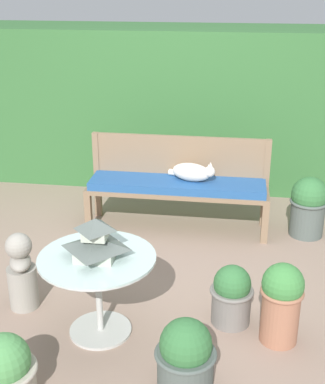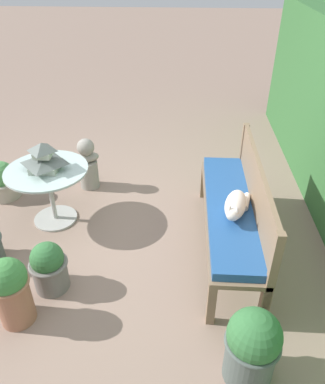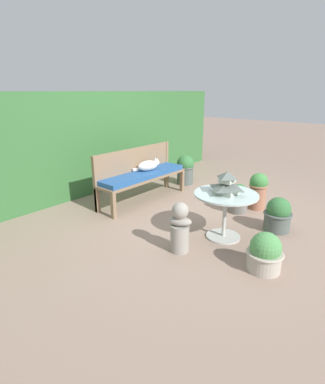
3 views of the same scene
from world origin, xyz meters
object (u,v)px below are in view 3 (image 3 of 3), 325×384
(potted_plant_table_near, at_px, (185,169))
(potted_plant_path_edge, at_px, (258,190))
(potted_plant_bench_left, at_px, (278,215))
(garden_bust, at_px, (180,228))
(potted_plant_hedge_corner, at_px, (265,253))
(garden_bench, at_px, (143,177))
(patio_table, at_px, (225,203))
(cat, at_px, (148,166))
(potted_plant_patio_mid, at_px, (239,198))
(pagoda_birdhouse, at_px, (227,184))

(potted_plant_table_near, bearing_deg, potted_plant_path_edge, -101.76)
(potted_plant_bench_left, bearing_deg, garden_bust, 152.61)
(garden_bust, relative_size, potted_plant_path_edge, 1.04)
(potted_plant_path_edge, distance_m, potted_plant_hedge_corner, 1.74)
(potted_plant_path_edge, distance_m, potted_plant_table_near, 1.65)
(garden_bench, height_order, potted_plant_hedge_corner, garden_bench)
(patio_table, relative_size, potted_plant_path_edge, 1.36)
(cat, distance_m, patio_table, 1.75)
(garden_bench, bearing_deg, garden_bust, -122.98)
(potted_plant_table_near, bearing_deg, patio_table, -131.87)
(garden_bust, relative_size, potted_plant_bench_left, 1.30)
(potted_plant_table_near, bearing_deg, potted_plant_patio_mid, -114.14)
(garden_bench, xyz_separation_m, potted_plant_bench_left, (0.30, -2.10, -0.20))
(potted_plant_path_edge, xyz_separation_m, potted_plant_bench_left, (-0.57, -0.52, -0.09))
(potted_plant_table_near, bearing_deg, potted_plant_hedge_corner, -128.71)
(cat, bearing_deg, potted_plant_hedge_corner, -95.33)
(garden_bust, distance_m, potted_plant_path_edge, 1.82)
(potted_plant_hedge_corner, bearing_deg, garden_bust, 105.65)
(garden_bust, xyz_separation_m, potted_plant_bench_left, (1.25, -0.65, -0.07))
(garden_bench, bearing_deg, cat, 8.29)
(garden_bust, height_order, potted_plant_patio_mid, garden_bust)
(potted_plant_table_near, bearing_deg, garden_bench, -178.37)
(cat, relative_size, garden_bust, 0.76)
(potted_plant_hedge_corner, bearing_deg, pagoda_birdhouse, 60.72)
(potted_plant_table_near, bearing_deg, garden_bust, -145.29)
(potted_plant_table_near, bearing_deg, potted_plant_bench_left, -112.90)
(potted_plant_path_edge, xyz_separation_m, potted_plant_patio_mid, (-0.32, 0.15, -0.09))
(garden_bench, height_order, potted_plant_path_edge, potted_plant_path_edge)
(cat, bearing_deg, potted_plant_bench_left, -71.37)
(potted_plant_path_edge, height_order, potted_plant_hedge_corner, potted_plant_path_edge)
(potted_plant_path_edge, distance_m, potted_plant_bench_left, 0.77)
(patio_table, bearing_deg, cat, 74.88)
(garden_bench, xyz_separation_m, potted_plant_table_near, (1.20, 0.03, -0.12))
(cat, distance_m, potted_plant_table_near, 1.10)
(garden_bench, xyz_separation_m, potted_plant_hedge_corner, (-0.70, -2.34, -0.22))
(garden_bench, distance_m, potted_plant_table_near, 1.21)
(garden_bench, height_order, patio_table, patio_table)
(patio_table, bearing_deg, potted_plant_bench_left, -34.81)
(potted_plant_bench_left, bearing_deg, potted_plant_patio_mid, 69.88)
(pagoda_birdhouse, bearing_deg, garden_bench, 79.13)
(garden_bench, relative_size, potted_plant_patio_mid, 3.88)
(potted_plant_hedge_corner, bearing_deg, cat, 70.57)
(potted_plant_patio_mid, distance_m, potted_plant_table_near, 1.60)
(potted_plant_path_edge, relative_size, potted_plant_bench_left, 1.25)
(patio_table, relative_size, potted_plant_patio_mid, 1.76)
(garden_bench, xyz_separation_m, potted_plant_patio_mid, (0.55, -1.43, -0.19))
(potted_plant_patio_mid, bearing_deg, pagoda_birdhouse, -164.66)
(cat, relative_size, potted_plant_table_near, 0.79)
(garden_bench, distance_m, cat, 0.21)
(garden_bust, xyz_separation_m, potted_plant_path_edge, (1.81, -0.13, 0.02))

